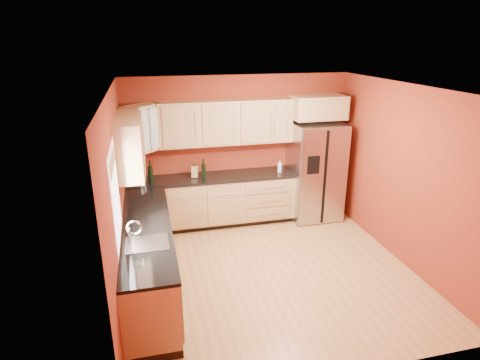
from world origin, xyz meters
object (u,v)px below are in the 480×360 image
object	(u,v)px
canister_left	(143,176)
wine_bottle_a	(150,171)
knife_block	(195,172)
soap_dispenser	(280,166)
refrigerator	(315,171)

from	to	relation	value
canister_left	wine_bottle_a	xyz separation A→B (m)	(0.12, -0.04, 0.09)
knife_block	soap_dispenser	world-z (taller)	soap_dispenser
canister_left	soap_dispenser	world-z (taller)	soap_dispenser
refrigerator	canister_left	size ratio (longest dim) A/B	9.82
canister_left	soap_dispenser	bearing A→B (deg)	-1.61
refrigerator	wine_bottle_a	xyz separation A→B (m)	(-2.93, 0.05, 0.21)
refrigerator	canister_left	distance (m)	3.05
canister_left	knife_block	bearing A→B (deg)	0.20
refrigerator	knife_block	size ratio (longest dim) A/B	8.88
refrigerator	soap_dispenser	world-z (taller)	refrigerator
refrigerator	knife_block	xyz separation A→B (m)	(-2.19, 0.09, 0.13)
refrigerator	soap_dispenser	xyz separation A→B (m)	(-0.68, 0.02, 0.13)
wine_bottle_a	knife_block	distance (m)	0.75
canister_left	soap_dispenser	size ratio (longest dim) A/B	0.87
wine_bottle_a	knife_block	world-z (taller)	wine_bottle_a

